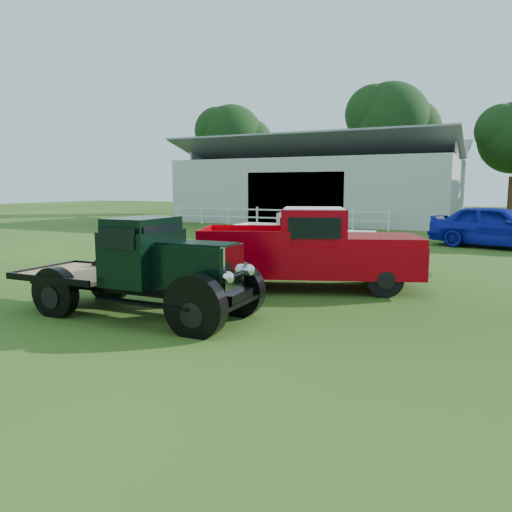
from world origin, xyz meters
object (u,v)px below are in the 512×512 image
at_px(red_pickup, 309,248).
at_px(misc_car_blue, 497,226).
at_px(vintage_flatbed, 140,267).
at_px(white_pickup, 301,240).

xyz_separation_m(red_pickup, misc_car_blue, (3.91, 10.76, -0.12)).
xyz_separation_m(vintage_flatbed, misc_car_blue, (5.86, 14.57, -0.07)).
bearing_deg(white_pickup, vintage_flatbed, -96.98).
relative_size(red_pickup, white_pickup, 1.21).
bearing_deg(red_pickup, white_pickup, 93.37).
height_order(vintage_flatbed, white_pickup, vintage_flatbed).
distance_m(vintage_flatbed, misc_car_blue, 15.70).
bearing_deg(vintage_flatbed, white_pickup, 83.69).
bearing_deg(misc_car_blue, red_pickup, 175.44).
distance_m(red_pickup, misc_car_blue, 11.45).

